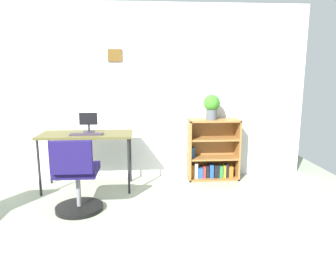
{
  "coord_description": "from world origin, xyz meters",
  "views": [
    {
      "loc": [
        0.29,
        -2.47,
        1.5
      ],
      "look_at": [
        0.57,
        1.29,
        0.75
      ],
      "focal_mm": 34.42,
      "sensor_mm": 36.0,
      "label": 1
    }
  ],
  "objects_px": {
    "monitor": "(89,122)",
    "bookshelf_low": "(212,153)",
    "office_chair": "(77,181)",
    "potted_plant_on_shelf": "(212,105)",
    "keyboard": "(86,134)",
    "desk": "(86,138)"
  },
  "relations": [
    {
      "from": "monitor",
      "to": "office_chair",
      "type": "height_order",
      "value": "monitor"
    },
    {
      "from": "keyboard",
      "to": "office_chair",
      "type": "xyz_separation_m",
      "value": [
        -0.01,
        -0.66,
        -0.39
      ]
    },
    {
      "from": "keyboard",
      "to": "bookshelf_low",
      "type": "xyz_separation_m",
      "value": [
        1.69,
        0.4,
        -0.37
      ]
    },
    {
      "from": "potted_plant_on_shelf",
      "to": "monitor",
      "type": "bearing_deg",
      "value": -175.06
    },
    {
      "from": "monitor",
      "to": "potted_plant_on_shelf",
      "type": "bearing_deg",
      "value": 4.94
    },
    {
      "from": "desk",
      "to": "keyboard",
      "type": "bearing_deg",
      "value": -77.63
    },
    {
      "from": "keyboard",
      "to": "bookshelf_low",
      "type": "relative_size",
      "value": 0.47
    },
    {
      "from": "office_chair",
      "to": "bookshelf_low",
      "type": "relative_size",
      "value": 0.98
    },
    {
      "from": "bookshelf_low",
      "to": "desk",
      "type": "bearing_deg",
      "value": -170.01
    },
    {
      "from": "desk",
      "to": "monitor",
      "type": "bearing_deg",
      "value": 79.83
    },
    {
      "from": "keyboard",
      "to": "office_chair",
      "type": "bearing_deg",
      "value": -90.67
    },
    {
      "from": "monitor",
      "to": "potted_plant_on_shelf",
      "type": "distance_m",
      "value": 1.68
    },
    {
      "from": "monitor",
      "to": "office_chair",
      "type": "distance_m",
      "value": 1.01
    },
    {
      "from": "monitor",
      "to": "bookshelf_low",
      "type": "distance_m",
      "value": 1.78
    },
    {
      "from": "keyboard",
      "to": "potted_plant_on_shelf",
      "type": "height_order",
      "value": "potted_plant_on_shelf"
    },
    {
      "from": "desk",
      "to": "office_chair",
      "type": "distance_m",
      "value": 0.83
    },
    {
      "from": "desk",
      "to": "keyboard",
      "type": "relative_size",
      "value": 2.87
    },
    {
      "from": "desk",
      "to": "keyboard",
      "type": "xyz_separation_m",
      "value": [
        0.02,
        -0.1,
        0.07
      ]
    },
    {
      "from": "office_chair",
      "to": "desk",
      "type": "bearing_deg",
      "value": 91.1
    },
    {
      "from": "keyboard",
      "to": "desk",
      "type": "bearing_deg",
      "value": 102.37
    },
    {
      "from": "keyboard",
      "to": "bookshelf_low",
      "type": "bearing_deg",
      "value": 13.42
    },
    {
      "from": "monitor",
      "to": "keyboard",
      "type": "height_order",
      "value": "monitor"
    }
  ]
}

